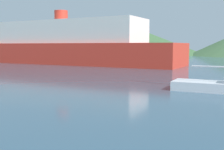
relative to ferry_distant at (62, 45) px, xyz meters
The scene contains 2 objects.
ferry_distant is the anchor object (origin of this frame).
hill_west 49.55m from the ferry_distant, 92.22° to the left, with size 52.41×52.41×10.27m.
Camera 1 is at (2.80, 0.31, 2.69)m, focal length 45.00 mm.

